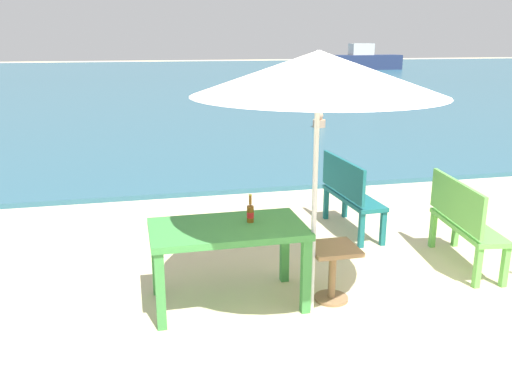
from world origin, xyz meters
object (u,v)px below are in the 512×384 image
at_px(patio_umbrella, 318,73).
at_px(bench_teal_center, 349,191).
at_px(beer_bottle_amber, 250,212).
at_px(bench_green_left, 463,218).
at_px(swimmer_person, 319,121).
at_px(side_table_wood, 333,265).
at_px(picnic_table_green, 228,237).
at_px(boat_barge, 366,60).

distance_m(patio_umbrella, bench_teal_center, 2.70).
bearing_deg(bench_teal_center, beer_bottle_amber, -136.87).
bearing_deg(beer_bottle_amber, patio_umbrella, -38.08).
bearing_deg(bench_green_left, swimmer_person, 80.01).
bearing_deg(side_table_wood, picnic_table_green, 169.94).
bearing_deg(beer_bottle_amber, side_table_wood, -17.34).
xyz_separation_m(side_table_wood, bench_green_left, (1.64, 0.45, 0.19)).
distance_m(patio_umbrella, bench_green_left, 2.53).
bearing_deg(bench_teal_center, picnic_table_green, -139.49).
xyz_separation_m(picnic_table_green, bench_green_left, (2.60, 0.28, -0.11)).
distance_m(patio_umbrella, swimmer_person, 10.31).
xyz_separation_m(picnic_table_green, side_table_wood, (0.96, -0.17, -0.30)).
relative_size(picnic_table_green, beer_bottle_amber, 5.28).
relative_size(patio_umbrella, swimmer_person, 5.61).
height_order(patio_umbrella, boat_barge, patio_umbrella).
height_order(patio_umbrella, swimmer_person, patio_umbrella).
xyz_separation_m(beer_bottle_amber, swimmer_person, (3.95, 9.15, -0.61)).
xyz_separation_m(beer_bottle_amber, bench_teal_center, (1.61, 1.51, -0.31)).
bearing_deg(bench_teal_center, patio_umbrella, -120.82).
xyz_separation_m(picnic_table_green, patio_umbrella, (0.71, -0.32, 1.47)).
bearing_deg(patio_umbrella, picnic_table_green, 155.71).
xyz_separation_m(patio_umbrella, bench_green_left, (1.89, 0.60, -1.58)).
relative_size(beer_bottle_amber, bench_green_left, 0.21).
relative_size(patio_umbrella, side_table_wood, 4.26).
relative_size(bench_green_left, boat_barge, 0.23).
bearing_deg(side_table_wood, beer_bottle_amber, 162.66).
height_order(side_table_wood, bench_green_left, bench_green_left).
xyz_separation_m(bench_teal_center, boat_barge, (15.22, 33.35, 0.23)).
xyz_separation_m(picnic_table_green, boat_barge, (17.06, 34.92, 0.12)).
distance_m(picnic_table_green, bench_green_left, 2.62).
xyz_separation_m(bench_green_left, boat_barge, (14.46, 34.64, 0.23)).
bearing_deg(patio_umbrella, bench_teal_center, 59.18).
xyz_separation_m(patio_umbrella, swimmer_person, (3.46, 9.53, -1.88)).
distance_m(beer_bottle_amber, patio_umbrella, 1.40).
relative_size(swimmer_person, boat_barge, 0.08).
xyz_separation_m(picnic_table_green, bench_teal_center, (1.83, 1.56, -0.11)).
distance_m(picnic_table_green, bench_teal_center, 2.41).
height_order(bench_teal_center, swimmer_person, bench_teal_center).
relative_size(patio_umbrella, bench_green_left, 1.86).
height_order(patio_umbrella, bench_teal_center, patio_umbrella).
relative_size(picnic_table_green, swimmer_person, 3.41).
relative_size(beer_bottle_amber, patio_umbrella, 0.12).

